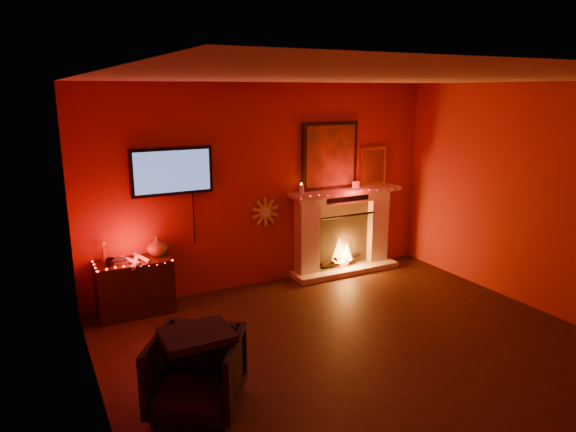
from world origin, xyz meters
The scene contains 6 objects.
room centered at (0.00, 0.00, 1.35)m, with size 5.00×5.00×5.00m.
fireplace centered at (1.14, 2.39, 0.72)m, with size 1.72×0.40×2.18m.
tv centered at (-1.30, 2.45, 1.65)m, with size 1.00×0.07×1.24m.
sunburst_clock centered at (-0.05, 2.48, 1.00)m, with size 0.40×0.03×0.40m.
console_table centered at (-1.86, 2.26, 0.36)m, with size 0.87×0.57×0.91m.
armchair centered at (-1.81, 0.08, 0.33)m, with size 0.71×0.73×0.67m, color black.
Camera 1 is at (-2.89, -3.64, 2.60)m, focal length 32.00 mm.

